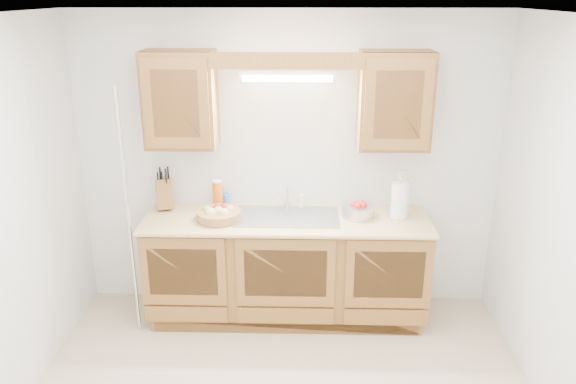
{
  "coord_description": "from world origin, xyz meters",
  "views": [
    {
      "loc": [
        0.13,
        -2.99,
        2.62
      ],
      "look_at": [
        0.02,
        0.85,
        1.24
      ],
      "focal_mm": 35.0,
      "sensor_mm": 36.0,
      "label": 1
    }
  ],
  "objects_px": {
    "paper_towel": "(400,201)",
    "knife_block": "(164,194)",
    "fruit_basket": "(219,214)",
    "apple_bowl": "(358,210)"
  },
  "relations": [
    {
      "from": "fruit_basket",
      "to": "knife_block",
      "type": "relative_size",
      "value": 1.23
    },
    {
      "from": "knife_block",
      "to": "apple_bowl",
      "type": "distance_m",
      "value": 1.61
    },
    {
      "from": "paper_towel",
      "to": "knife_block",
      "type": "bearing_deg",
      "value": 175.38
    },
    {
      "from": "paper_towel",
      "to": "apple_bowl",
      "type": "relative_size",
      "value": 1.34
    },
    {
      "from": "fruit_basket",
      "to": "apple_bowl",
      "type": "height_order",
      "value": "apple_bowl"
    },
    {
      "from": "knife_block",
      "to": "paper_towel",
      "type": "bearing_deg",
      "value": -21.36
    },
    {
      "from": "fruit_basket",
      "to": "apple_bowl",
      "type": "xyz_separation_m",
      "value": [
        1.12,
        0.09,
        0.01
      ]
    },
    {
      "from": "fruit_basket",
      "to": "paper_towel",
      "type": "height_order",
      "value": "paper_towel"
    },
    {
      "from": "fruit_basket",
      "to": "knife_block",
      "type": "bearing_deg",
      "value": 154.18
    },
    {
      "from": "apple_bowl",
      "to": "paper_towel",
      "type": "bearing_deg",
      "value": -1.5
    }
  ]
}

